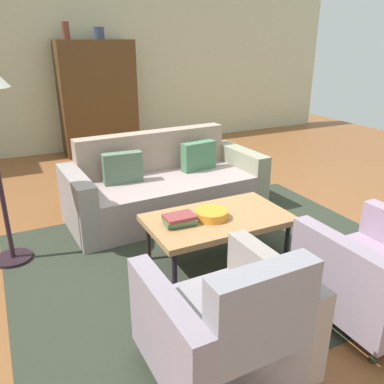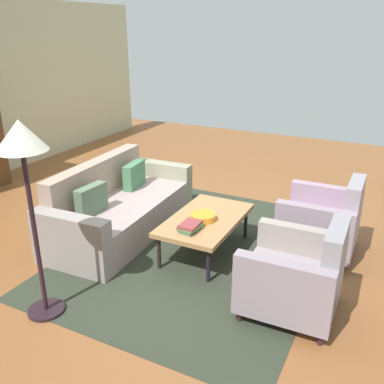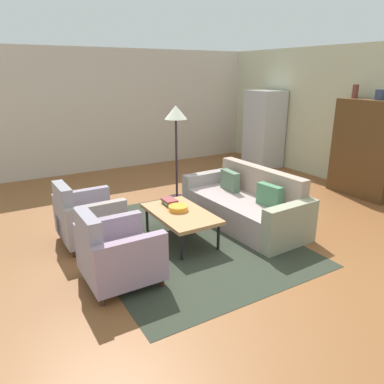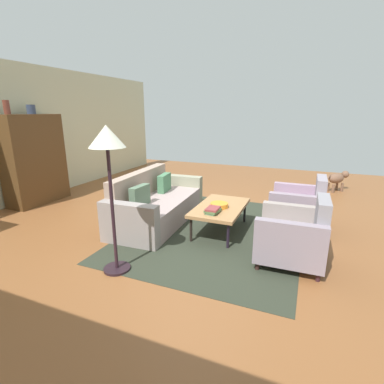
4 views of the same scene
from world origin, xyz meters
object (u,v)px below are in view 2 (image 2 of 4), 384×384
coffee_table (206,221)px  fruit_bowl (203,217)px  book_stack (190,227)px  floor_lamp (23,155)px  armchair_left (299,278)px  couch (117,209)px  armchair_right (325,224)px

coffee_table → fruit_bowl: 0.10m
fruit_bowl → coffee_table: bearing=0.0°
book_stack → floor_lamp: (-1.25, 0.80, 0.98)m
armchair_left → floor_lamp: size_ratio=0.51×
couch → book_stack: 1.24m
armchair_right → book_stack: armchair_right is taller
coffee_table → book_stack: 0.36m
armchair_right → fruit_bowl: armchair_right is taller
couch → floor_lamp: floor_lamp is taller
armchair_left → fruit_bowl: bearing=64.2°
couch → coffee_table: 1.19m
couch → fruit_bowl: size_ratio=7.83×
coffee_table → book_stack: (-0.35, 0.01, 0.08)m
fruit_bowl → armchair_right: bearing=-60.3°
coffee_table → fruit_bowl: bearing=180.0°
couch → fruit_bowl: bearing=84.4°
armchair_right → floor_lamp: 3.16m
armchair_right → coffee_table: bearing=116.8°
couch → armchair_left: size_ratio=2.43×
couch → floor_lamp: 2.01m
couch → book_stack: size_ratio=7.88×
armchair_left → book_stack: (0.25, 1.18, 0.12)m
coffee_table → book_stack: book_stack is taller
coffee_table → armchair_right: (0.60, -1.17, -0.04)m
coffee_table → floor_lamp: (-1.60, 0.81, 1.06)m
book_stack → floor_lamp: 1.78m
coffee_table → armchair_right: size_ratio=1.36×
coffee_table → fruit_bowl: size_ratio=4.39×
armchair_left → armchair_right: size_ratio=1.00×
armchair_right → fruit_bowl: 1.35m
armchair_left → floor_lamp: 2.47m
armchair_left → armchair_right: 1.20m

